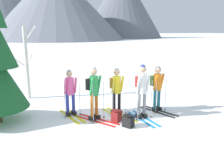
{
  "coord_description": "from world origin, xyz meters",
  "views": [
    {
      "loc": [
        -3.01,
        -7.16,
        2.91
      ],
      "look_at": [
        0.17,
        0.38,
        1.05
      ],
      "focal_mm": 37.96,
      "sensor_mm": 36.0,
      "label": 1
    }
  ],
  "objects_px": {
    "skier_in_yellow": "(116,89)",
    "skier_in_white": "(142,88)",
    "backpack_on_snow_beside": "(128,121)",
    "skier_in_orange": "(157,86)",
    "backpack_on_snow_front": "(116,116)",
    "skier_in_green": "(94,90)",
    "skier_in_pink": "(70,91)",
    "birch_tree_tall": "(26,62)"
  },
  "relations": [
    {
      "from": "skier_in_yellow",
      "to": "skier_in_white",
      "type": "height_order",
      "value": "skier_in_white"
    },
    {
      "from": "backpack_on_snow_beside",
      "to": "skier_in_yellow",
      "type": "bearing_deg",
      "value": 84.37
    },
    {
      "from": "skier_in_yellow",
      "to": "skier_in_orange",
      "type": "relative_size",
      "value": 1.07
    },
    {
      "from": "skier_in_yellow",
      "to": "skier_in_white",
      "type": "bearing_deg",
      "value": -45.21
    },
    {
      "from": "skier_in_white",
      "to": "backpack_on_snow_beside",
      "type": "xyz_separation_m",
      "value": [
        -0.75,
        -0.51,
        -0.87
      ]
    },
    {
      "from": "skier_in_yellow",
      "to": "backpack_on_snow_front",
      "type": "bearing_deg",
      "value": -113.73
    },
    {
      "from": "skier_in_orange",
      "to": "skier_in_green",
      "type": "bearing_deg",
      "value": 178.87
    },
    {
      "from": "skier_in_pink",
      "to": "skier_in_yellow",
      "type": "distance_m",
      "value": 1.59
    },
    {
      "from": "skier_in_pink",
      "to": "skier_in_orange",
      "type": "height_order",
      "value": "skier_in_orange"
    },
    {
      "from": "skier_in_pink",
      "to": "birch_tree_tall",
      "type": "bearing_deg",
      "value": 112.58
    },
    {
      "from": "skier_in_yellow",
      "to": "skier_in_orange",
      "type": "xyz_separation_m",
      "value": [
        1.5,
        -0.24,
        0.02
      ]
    },
    {
      "from": "skier_in_yellow",
      "to": "skier_in_green",
      "type": "bearing_deg",
      "value": -167.9
    },
    {
      "from": "skier_in_yellow",
      "to": "birch_tree_tall",
      "type": "distance_m",
      "value": 4.36
    },
    {
      "from": "skier_in_yellow",
      "to": "backpack_on_snow_beside",
      "type": "xyz_separation_m",
      "value": [
        -0.11,
        -1.15,
        -0.74
      ]
    },
    {
      "from": "skier_in_white",
      "to": "skier_in_orange",
      "type": "xyz_separation_m",
      "value": [
        0.86,
        0.4,
        -0.11
      ]
    },
    {
      "from": "skier_in_green",
      "to": "birch_tree_tall",
      "type": "xyz_separation_m",
      "value": [
        -1.81,
        3.55,
        0.57
      ]
    },
    {
      "from": "skier_in_pink",
      "to": "backpack_on_snow_front",
      "type": "height_order",
      "value": "skier_in_pink"
    },
    {
      "from": "skier_in_orange",
      "to": "backpack_on_snow_beside",
      "type": "distance_m",
      "value": 2.01
    },
    {
      "from": "backpack_on_snow_front",
      "to": "skier_in_yellow",
      "type": "bearing_deg",
      "value": 66.27
    },
    {
      "from": "backpack_on_snow_front",
      "to": "skier_in_pink",
      "type": "bearing_deg",
      "value": 138.28
    },
    {
      "from": "skier_in_green",
      "to": "backpack_on_snow_beside",
      "type": "bearing_deg",
      "value": -51.07
    },
    {
      "from": "skier_in_orange",
      "to": "backpack_on_snow_front",
      "type": "relative_size",
      "value": 4.21
    },
    {
      "from": "skier_in_pink",
      "to": "skier_in_white",
      "type": "relative_size",
      "value": 0.91
    },
    {
      "from": "skier_in_orange",
      "to": "backpack_on_snow_beside",
      "type": "bearing_deg",
      "value": -150.49
    },
    {
      "from": "birch_tree_tall",
      "to": "skier_in_pink",
      "type": "bearing_deg",
      "value": -67.42
    },
    {
      "from": "skier_in_pink",
      "to": "skier_in_orange",
      "type": "relative_size",
      "value": 0.99
    },
    {
      "from": "skier_in_green",
      "to": "birch_tree_tall",
      "type": "bearing_deg",
      "value": 117.04
    },
    {
      "from": "skier_in_green",
      "to": "skier_in_white",
      "type": "relative_size",
      "value": 0.97
    },
    {
      "from": "birch_tree_tall",
      "to": "backpack_on_snow_beside",
      "type": "relative_size",
      "value": 7.86
    },
    {
      "from": "backpack_on_snow_beside",
      "to": "backpack_on_snow_front",
      "type": "bearing_deg",
      "value": 105.91
    },
    {
      "from": "skier_in_pink",
      "to": "skier_in_yellow",
      "type": "height_order",
      "value": "skier_in_yellow"
    },
    {
      "from": "skier_in_pink",
      "to": "skier_in_green",
      "type": "relative_size",
      "value": 0.93
    },
    {
      "from": "birch_tree_tall",
      "to": "backpack_on_snow_beside",
      "type": "bearing_deg",
      "value": -60.15
    },
    {
      "from": "skier_in_white",
      "to": "skier_in_pink",
      "type": "bearing_deg",
      "value": 152.03
    },
    {
      "from": "skier_in_white",
      "to": "skier_in_orange",
      "type": "height_order",
      "value": "skier_in_white"
    },
    {
      "from": "birch_tree_tall",
      "to": "backpack_on_snow_front",
      "type": "relative_size",
      "value": 7.8
    },
    {
      "from": "skier_in_white",
      "to": "backpack_on_snow_front",
      "type": "relative_size",
      "value": 4.6
    },
    {
      "from": "skier_in_yellow",
      "to": "birch_tree_tall",
      "type": "xyz_separation_m",
      "value": [
        -2.7,
        3.36,
        0.66
      ]
    },
    {
      "from": "skier_in_pink",
      "to": "birch_tree_tall",
      "type": "relative_size",
      "value": 0.53
    },
    {
      "from": "skier_in_green",
      "to": "skier_in_white",
      "type": "xyz_separation_m",
      "value": [
        1.53,
        -0.45,
        0.03
      ]
    },
    {
      "from": "skier_in_green",
      "to": "birch_tree_tall",
      "type": "distance_m",
      "value": 4.02
    },
    {
      "from": "skier_in_green",
      "to": "birch_tree_tall",
      "type": "height_order",
      "value": "birch_tree_tall"
    }
  ]
}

